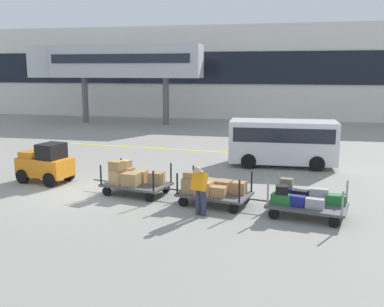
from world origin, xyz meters
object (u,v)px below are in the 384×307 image
object	(u,v)px
baggage_tug	(45,164)
baggage_cart_tail	(304,200)
baggage_handler	(200,188)
shuttle_van	(283,139)
baggage_cart_middle	(210,188)
baggage_cart_lead	(134,179)

from	to	relation	value
baggage_tug	baggage_cart_tail	distance (m)	10.06
baggage_handler	shuttle_van	xyz separation A→B (m)	(2.30, 7.77, 0.37)
baggage_cart_middle	baggage_handler	world-z (taller)	baggage_handler
baggage_handler	shuttle_van	world-z (taller)	shuttle_van
baggage_cart_middle	baggage_cart_tail	xyz separation A→B (m)	(3.00, -0.60, -0.04)
baggage_cart_lead	baggage_handler	distance (m)	3.36
baggage_cart_tail	baggage_handler	xyz separation A→B (m)	(-3.10, -0.66, 0.37)
baggage_cart_tail	baggage_cart_middle	bearing A→B (deg)	168.75
baggage_handler	baggage_tug	bearing A→B (deg)	158.58
baggage_tug	baggage_handler	xyz separation A→B (m)	(6.76, -2.65, 0.11)
baggage_cart_middle	baggage_cart_tail	size ratio (longest dim) A/B	1.00
baggage_cart_middle	baggage_tug	bearing A→B (deg)	168.48
baggage_cart_tail	shuttle_van	bearing A→B (deg)	96.47
baggage_cart_tail	baggage_handler	distance (m)	3.19
baggage_cart_lead	shuttle_van	size ratio (longest dim) A/B	0.63
baggage_cart_middle	shuttle_van	xyz separation A→B (m)	(2.19, 6.52, 0.70)
baggage_cart_lead	baggage_cart_middle	xyz separation A→B (m)	(2.89, -0.59, -0.03)
baggage_cart_lead	baggage_cart_tail	bearing A→B (deg)	-11.38
baggage_tug	baggage_cart_tail	bearing A→B (deg)	-11.44
baggage_cart_middle	shuttle_van	size ratio (longest dim) A/B	0.63
baggage_cart_lead	baggage_cart_middle	bearing A→B (deg)	-11.51
baggage_handler	shuttle_van	size ratio (longest dim) A/B	0.32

